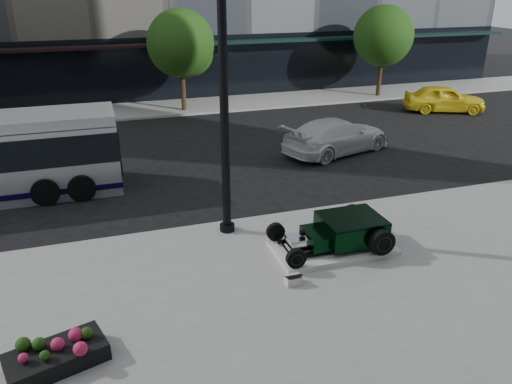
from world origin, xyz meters
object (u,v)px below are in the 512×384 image
object	(u,v)px
hot_rod	(344,230)
yellow_taxi	(444,98)
lamppost	(224,108)
white_sedan	(337,136)
flower_planter	(56,356)

from	to	relation	value
hot_rod	yellow_taxi	xyz separation A→B (m)	(13.28, 13.10, 0.08)
hot_rod	lamppost	xyz separation A→B (m)	(-2.89, 2.09, 3.26)
white_sedan	yellow_taxi	bearing A→B (deg)	-80.62
flower_planter	yellow_taxi	distance (m)	26.09
lamppost	flower_planter	distance (m)	7.53
hot_rod	lamppost	world-z (taller)	lamppost
white_sedan	hot_rod	bearing A→B (deg)	136.87
white_sedan	flower_planter	bearing A→B (deg)	114.97
hot_rod	yellow_taxi	bearing A→B (deg)	44.62
lamppost	flower_planter	xyz separation A→B (m)	(-4.75, -4.59, -3.62)
flower_planter	hot_rod	bearing A→B (deg)	18.15
lamppost	white_sedan	distance (m)	9.63
hot_rod	flower_planter	bearing A→B (deg)	-161.85
hot_rod	white_sedan	size ratio (longest dim) A/B	0.61
flower_planter	white_sedan	world-z (taller)	white_sedan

